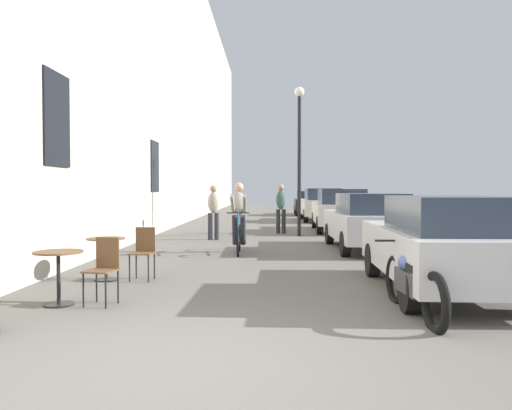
{
  "coord_description": "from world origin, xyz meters",
  "views": [
    {
      "loc": [
        0.65,
        -4.34,
        1.54
      ],
      "look_at": [
        0.24,
        11.8,
        1.05
      ],
      "focal_mm": 35.7,
      "sensor_mm": 36.0,
      "label": 1
    }
  ],
  "objects_px": {
    "parked_car_nearest": "(442,243)",
    "parked_car_third": "(340,209)",
    "parked_car_fifth": "(309,203)",
    "parked_motorcycle": "(413,282)",
    "pedestrian_mid": "(281,206)",
    "cafe_chair_near_toward_street": "(104,266)",
    "parked_car_fourth": "(321,204)",
    "cafe_table_mid": "(106,250)",
    "pedestrian_near": "(213,209)",
    "street_lamp": "(299,142)",
    "parked_car_second": "(368,221)",
    "cyclist_on_bicycle": "(239,220)",
    "cafe_table_near": "(58,266)",
    "cafe_chair_mid_toward_street": "(144,249)"
  },
  "relations": [
    {
      "from": "parked_car_nearest",
      "to": "parked_car_third",
      "type": "relative_size",
      "value": 0.93
    },
    {
      "from": "parked_car_third",
      "to": "parked_car_fifth",
      "type": "bearing_deg",
      "value": 90.92
    },
    {
      "from": "parked_car_nearest",
      "to": "parked_motorcycle",
      "type": "relative_size",
      "value": 1.91
    },
    {
      "from": "pedestrian_mid",
      "to": "parked_car_nearest",
      "type": "xyz_separation_m",
      "value": [
        2.14,
        -10.23,
        -0.22
      ]
    },
    {
      "from": "cafe_chair_near_toward_street",
      "to": "parked_car_fourth",
      "type": "xyz_separation_m",
      "value": [
        4.77,
        18.0,
        0.31
      ]
    },
    {
      "from": "pedestrian_mid",
      "to": "parked_motorcycle",
      "type": "xyz_separation_m",
      "value": [
        1.35,
        -11.52,
        -0.57
      ]
    },
    {
      "from": "cafe_table_mid",
      "to": "pedestrian_near",
      "type": "bearing_deg",
      "value": 81.29
    },
    {
      "from": "street_lamp",
      "to": "parked_car_second",
      "type": "relative_size",
      "value": 1.2
    },
    {
      "from": "pedestrian_mid",
      "to": "parked_car_fifth",
      "type": "bearing_deg",
      "value": 81.21
    },
    {
      "from": "cafe_chair_near_toward_street",
      "to": "parked_car_second",
      "type": "distance_m",
      "value": 7.75
    },
    {
      "from": "pedestrian_mid",
      "to": "parked_car_second",
      "type": "height_order",
      "value": "pedestrian_mid"
    },
    {
      "from": "parked_car_fourth",
      "to": "parked_car_third",
      "type": "bearing_deg",
      "value": -89.57
    },
    {
      "from": "cyclist_on_bicycle",
      "to": "parked_car_third",
      "type": "relative_size",
      "value": 0.4
    },
    {
      "from": "cyclist_on_bicycle",
      "to": "pedestrian_mid",
      "type": "relative_size",
      "value": 1.02
    },
    {
      "from": "cafe_table_near",
      "to": "cafe_chair_near_toward_street",
      "type": "xyz_separation_m",
      "value": [
        0.58,
        0.07,
        -0.0
      ]
    },
    {
      "from": "parked_car_nearest",
      "to": "parked_car_fourth",
      "type": "bearing_deg",
      "value": 90.01
    },
    {
      "from": "cafe_table_mid",
      "to": "cafe_chair_mid_toward_street",
      "type": "relative_size",
      "value": 0.81
    },
    {
      "from": "parked_motorcycle",
      "to": "parked_car_second",
      "type": "bearing_deg",
      "value": 83.81
    },
    {
      "from": "parked_car_nearest",
      "to": "parked_car_fifth",
      "type": "height_order",
      "value": "parked_car_nearest"
    },
    {
      "from": "parked_car_third",
      "to": "street_lamp",
      "type": "bearing_deg",
      "value": -129.49
    },
    {
      "from": "cafe_chair_mid_toward_street",
      "to": "cyclist_on_bicycle",
      "type": "xyz_separation_m",
      "value": [
        1.41,
        3.7,
        0.29
      ]
    },
    {
      "from": "parked_motorcycle",
      "to": "parked_car_fifth",
      "type": "bearing_deg",
      "value": 88.5
    },
    {
      "from": "cafe_chair_near_toward_street",
      "to": "cyclist_on_bicycle",
      "type": "bearing_deg",
      "value": 75.0
    },
    {
      "from": "cafe_chair_mid_toward_street",
      "to": "parked_car_fourth",
      "type": "xyz_separation_m",
      "value": [
        4.7,
        16.15,
        0.31
      ]
    },
    {
      "from": "parked_motorcycle",
      "to": "pedestrian_mid",
      "type": "bearing_deg",
      "value": 96.71
    },
    {
      "from": "parked_car_third",
      "to": "parked_car_fourth",
      "type": "height_order",
      "value": "parked_car_fourth"
    },
    {
      "from": "cafe_chair_near_toward_street",
      "to": "cyclist_on_bicycle",
      "type": "distance_m",
      "value": 5.76
    },
    {
      "from": "pedestrian_mid",
      "to": "parked_car_third",
      "type": "xyz_separation_m",
      "value": [
        2.18,
        0.96,
        -0.17
      ]
    },
    {
      "from": "cafe_table_mid",
      "to": "pedestrian_near",
      "type": "relative_size",
      "value": 0.43
    },
    {
      "from": "cafe_table_near",
      "to": "parked_car_nearest",
      "type": "relative_size",
      "value": 0.18
    },
    {
      "from": "cafe_table_near",
      "to": "parked_car_nearest",
      "type": "height_order",
      "value": "parked_car_nearest"
    },
    {
      "from": "street_lamp",
      "to": "parked_car_third",
      "type": "relative_size",
      "value": 1.11
    },
    {
      "from": "cyclist_on_bicycle",
      "to": "parked_car_nearest",
      "type": "height_order",
      "value": "cyclist_on_bicycle"
    },
    {
      "from": "cafe_chair_mid_toward_street",
      "to": "cafe_chair_near_toward_street",
      "type": "bearing_deg",
      "value": -92.38
    },
    {
      "from": "cyclist_on_bicycle",
      "to": "pedestrian_near",
      "type": "bearing_deg",
      "value": 106.85
    },
    {
      "from": "cafe_table_mid",
      "to": "pedestrian_near",
      "type": "height_order",
      "value": "pedestrian_near"
    },
    {
      "from": "cafe_table_near",
      "to": "pedestrian_mid",
      "type": "distance_m",
      "value": 11.57
    },
    {
      "from": "street_lamp",
      "to": "cafe_table_mid",
      "type": "bearing_deg",
      "value": -114.47
    },
    {
      "from": "cafe_chair_mid_toward_street",
      "to": "parked_car_fifth",
      "type": "distance_m",
      "value": 22.51
    },
    {
      "from": "parked_car_nearest",
      "to": "street_lamp",
      "type": "bearing_deg",
      "value": 99.58
    },
    {
      "from": "cafe_chair_near_toward_street",
      "to": "parked_car_third",
      "type": "relative_size",
      "value": 0.2
    },
    {
      "from": "pedestrian_near",
      "to": "parked_car_second",
      "type": "relative_size",
      "value": 0.41
    },
    {
      "from": "cafe_chair_near_toward_street",
      "to": "pedestrian_near",
      "type": "distance_m",
      "value": 8.77
    },
    {
      "from": "street_lamp",
      "to": "parked_motorcycle",
      "type": "height_order",
      "value": "street_lamp"
    },
    {
      "from": "pedestrian_near",
      "to": "street_lamp",
      "type": "height_order",
      "value": "street_lamp"
    },
    {
      "from": "cafe_table_mid",
      "to": "parked_car_second",
      "type": "distance_m",
      "value": 6.85
    },
    {
      "from": "parked_car_second",
      "to": "cyclist_on_bicycle",
      "type": "bearing_deg",
      "value": -169.43
    },
    {
      "from": "cafe_table_mid",
      "to": "parked_car_third",
      "type": "relative_size",
      "value": 0.16
    },
    {
      "from": "cafe_chair_mid_toward_street",
      "to": "pedestrian_mid",
      "type": "height_order",
      "value": "pedestrian_mid"
    },
    {
      "from": "parked_car_third",
      "to": "parked_car_fifth",
      "type": "height_order",
      "value": "parked_car_third"
    }
  ]
}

